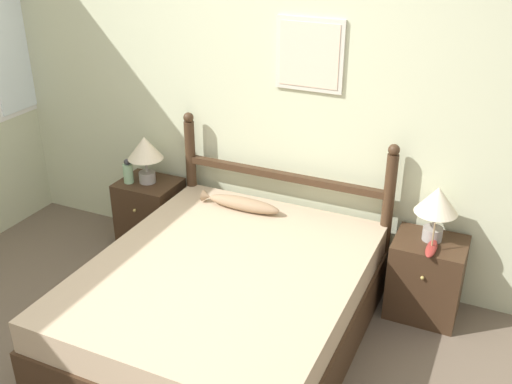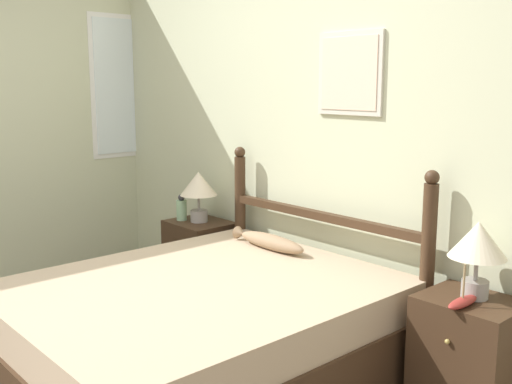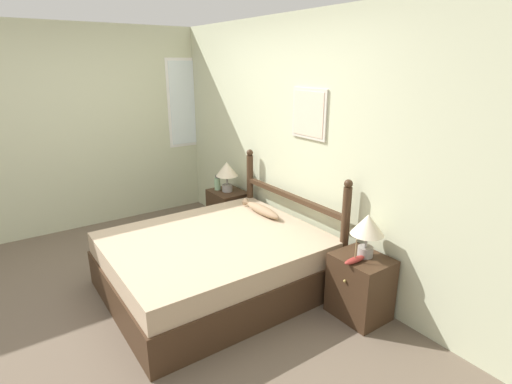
% 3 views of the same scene
% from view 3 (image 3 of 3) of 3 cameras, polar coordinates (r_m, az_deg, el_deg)
% --- Properties ---
extents(ground_plane, '(16.00, 16.00, 0.00)m').
position_cam_3_polar(ground_plane, '(3.98, -16.40, -14.43)').
color(ground_plane, brown).
extents(wall_back, '(6.40, 0.08, 2.55)m').
position_cam_3_polar(wall_back, '(4.29, 4.44, 7.09)').
color(wall_back, beige).
rests_on(wall_back, ground_plane).
extents(wall_left, '(0.08, 6.40, 2.55)m').
position_cam_3_polar(wall_left, '(5.53, -24.68, 8.01)').
color(wall_left, beige).
rests_on(wall_left, ground_plane).
extents(bed, '(1.60, 1.93, 0.54)m').
position_cam_3_polar(bed, '(3.88, -5.90, -10.09)').
color(bed, '#3D2819').
rests_on(bed, ground_plane).
extents(headboard, '(1.60, 0.08, 1.13)m').
position_cam_3_polar(headboard, '(4.21, 4.97, -2.56)').
color(headboard, '#3D2819').
rests_on(headboard, ground_plane).
extents(nightstand_left, '(0.46, 0.40, 0.55)m').
position_cam_3_polar(nightstand_left, '(5.09, -4.04, -2.84)').
color(nightstand_left, '#3D2819').
rests_on(nightstand_left, ground_plane).
extents(nightstand_right, '(0.46, 0.40, 0.55)m').
position_cam_3_polar(nightstand_right, '(3.59, 14.66, -12.93)').
color(nightstand_right, '#3D2819').
rests_on(nightstand_right, ground_plane).
extents(table_lamp_left, '(0.27, 0.27, 0.37)m').
position_cam_3_polar(table_lamp_left, '(4.93, -4.19, 3.02)').
color(table_lamp_left, gray).
rests_on(table_lamp_left, nightstand_left).
extents(table_lamp_right, '(0.27, 0.27, 0.37)m').
position_cam_3_polar(table_lamp_right, '(3.37, 15.65, -4.85)').
color(table_lamp_right, gray).
rests_on(table_lamp_right, nightstand_right).
extents(bottle, '(0.08, 0.08, 0.20)m').
position_cam_3_polar(bottle, '(5.05, -5.54, 1.29)').
color(bottle, '#99C699').
rests_on(bottle, nightstand_left).
extents(model_boat, '(0.06, 0.23, 0.20)m').
position_cam_3_polar(model_boat, '(3.35, 13.95, -9.35)').
color(model_boat, maroon).
rests_on(model_boat, nightstand_right).
extents(fish_pillow, '(0.60, 0.12, 0.10)m').
position_cam_3_polar(fish_pillow, '(4.27, 0.78, -2.54)').
color(fish_pillow, '#997A5B').
rests_on(fish_pillow, bed).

